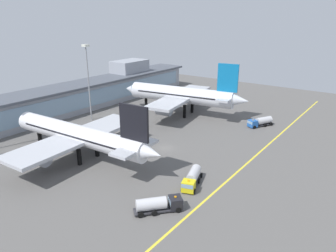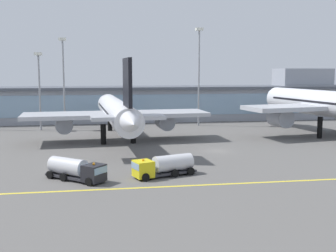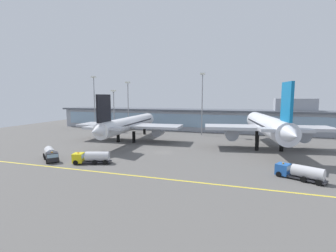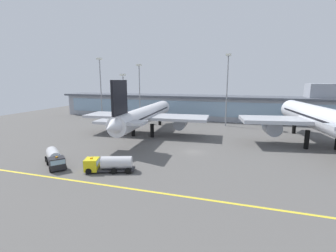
# 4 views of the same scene
# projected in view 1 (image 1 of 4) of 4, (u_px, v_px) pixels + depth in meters

# --- Properties ---
(ground_plane) EXTENTS (195.38, 195.38, 0.00)m
(ground_plane) POSITION_uv_depth(u_px,v_px,m) (165.00, 148.00, 87.25)
(ground_plane) COLOR #5B5956
(taxiway_centreline_stripe) EXTENTS (156.31, 0.50, 0.01)m
(taxiway_centreline_stripe) POSITION_uv_depth(u_px,v_px,m) (240.00, 170.00, 74.95)
(taxiway_centreline_stripe) COLOR yellow
(taxiway_centreline_stripe) RESTS_ON ground
(terminal_building) EXTENTS (142.56, 14.00, 15.19)m
(terminal_building) POSITION_uv_depth(u_px,v_px,m) (59.00, 100.00, 114.79)
(terminal_building) COLOR #9399A3
(terminal_building) RESTS_ON ground
(airliner_near_left) EXTENTS (38.20, 49.97, 16.64)m
(airliner_near_left) POSITION_uv_depth(u_px,v_px,m) (79.00, 135.00, 79.53)
(airliner_near_left) COLOR black
(airliner_near_left) RESTS_ON ground
(airliner_near_right) EXTENTS (38.59, 48.42, 19.47)m
(airliner_near_right) POSITION_uv_depth(u_px,v_px,m) (181.00, 95.00, 114.81)
(airliner_near_right) COLOR black
(airliner_near_right) RESTS_ON ground
(fuel_tanker_truck) EXTENTS (8.45, 7.73, 2.90)m
(fuel_tanker_truck) POSITION_uv_depth(u_px,v_px,m) (160.00, 204.00, 58.78)
(fuel_tanker_truck) COLOR black
(fuel_tanker_truck) RESTS_ON ground
(baggage_tug_near) EXTENTS (9.34, 5.36, 2.90)m
(baggage_tug_near) POSITION_uv_depth(u_px,v_px,m) (192.00, 179.00, 67.81)
(baggage_tug_near) COLOR black
(baggage_tug_near) RESTS_ON ground
(service_truck_far) EXTENTS (9.14, 6.34, 2.90)m
(service_truck_far) POSITION_uv_depth(u_px,v_px,m) (260.00, 122.00, 103.86)
(service_truck_far) COLOR black
(service_truck_far) RESTS_ON ground
(apron_light_mast_centre) EXTENTS (1.80, 1.80, 25.56)m
(apron_light_mast_centre) POSITION_uv_depth(u_px,v_px,m) (88.00, 72.00, 105.42)
(apron_light_mast_centre) COLOR gray
(apron_light_mast_centre) RESTS_ON ground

